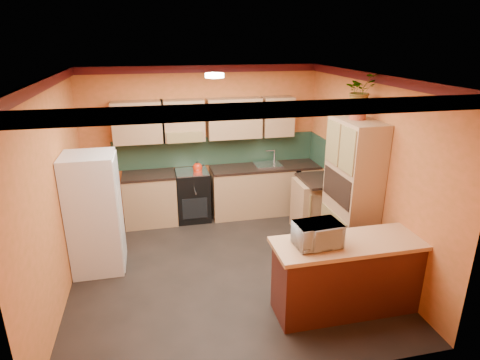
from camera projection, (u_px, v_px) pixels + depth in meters
name	position (u px, v px, depth m)	size (l,w,h in m)	color
room_shell	(221.00, 122.00, 5.35)	(4.24, 4.24, 2.72)	black
base_cabinets_back	(227.00, 193.00, 7.37)	(3.65, 0.60, 0.88)	tan
countertop_back	(226.00, 169.00, 7.22)	(3.65, 0.62, 0.04)	black
stove	(193.00, 195.00, 7.24)	(0.58, 0.58, 0.91)	black
kettle	(198.00, 167.00, 7.03)	(0.17, 0.17, 0.18)	red
sink	(268.00, 165.00, 7.37)	(0.48, 0.40, 0.03)	silver
base_cabinets_right	(318.00, 205.00, 6.84)	(0.60, 0.80, 0.88)	tan
countertop_right	(320.00, 180.00, 6.69)	(0.62, 0.80, 0.04)	black
fridge	(94.00, 214.00, 5.54)	(0.68, 0.66, 1.70)	silver
pantry	(352.00, 192.00, 5.75)	(0.48, 0.90, 2.10)	tan
fern_pot	(358.00, 113.00, 5.42)	(0.22, 0.22, 0.16)	#963A24
fern	(360.00, 90.00, 5.31)	(0.41, 0.35, 0.45)	tan
breakfast_bar	(350.00, 277.00, 4.80)	(1.80, 0.55, 0.88)	#4D2212
bar_top	(354.00, 243.00, 4.64)	(1.90, 0.65, 0.05)	tan
microwave	(317.00, 234.00, 4.49)	(0.50, 0.34, 0.28)	silver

